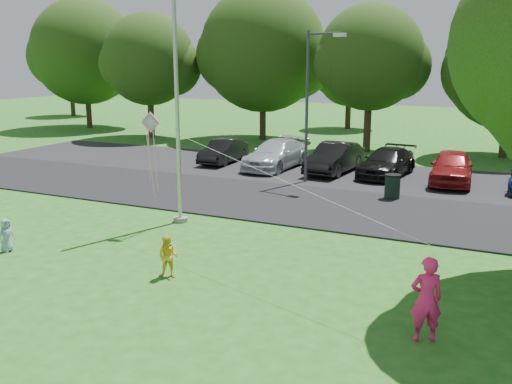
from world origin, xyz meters
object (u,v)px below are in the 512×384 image
at_px(street_lamp, 312,93).
at_px(child_blue, 6,235).
at_px(kite, 156,137).
at_px(woman, 426,299).
at_px(child_yellow, 168,257).
at_px(trash_can, 392,187).
at_px(flagpole, 177,100).

xyz_separation_m(street_lamp, child_blue, (-4.82, -12.66, -3.55)).
relative_size(street_lamp, kite, 0.70).
xyz_separation_m(woman, child_yellow, (-6.52, 0.69, -0.32)).
height_order(child_yellow, kite, kite).
bearing_deg(street_lamp, trash_can, -6.96).
distance_m(child_yellow, child_blue, 5.43).
xyz_separation_m(trash_can, woman, (3.11, -11.55, 0.36)).
relative_size(trash_can, kite, 0.11).
xyz_separation_m(street_lamp, trash_can, (4.01, -1.51, -3.53)).
xyz_separation_m(woman, child_blue, (-11.94, 0.40, -0.39)).
distance_m(flagpole, woman, 10.96).
xyz_separation_m(child_yellow, kite, (-2.48, 3.20, 2.55)).
relative_size(child_yellow, kite, 0.12).
bearing_deg(child_blue, flagpole, -25.75).
relative_size(flagpole, trash_can, 9.70).
distance_m(trash_can, woman, 11.96).
relative_size(street_lamp, child_yellow, 6.01).
bearing_deg(flagpole, child_yellow, -60.80).
bearing_deg(flagpole, trash_can, 46.71).
distance_m(woman, kite, 10.05).
distance_m(child_blue, kite, 5.26).
bearing_deg(trash_can, child_blue, -128.39).
xyz_separation_m(flagpole, child_blue, (-2.88, -4.83, -3.67)).
bearing_deg(flagpole, kite, -87.60).
distance_m(flagpole, kite, 1.71).
xyz_separation_m(woman, kite, (-9.00, 3.88, 2.23)).
distance_m(street_lamp, child_yellow, 12.87).
bearing_deg(child_blue, woman, -86.82).
height_order(child_yellow, child_blue, child_yellow).
distance_m(trash_can, kite, 10.01).
bearing_deg(woman, street_lamp, -88.27).
height_order(flagpole, woman, flagpole).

